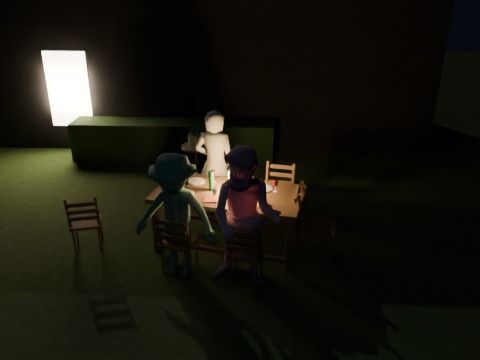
{
  "coord_description": "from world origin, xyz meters",
  "views": [
    {
      "loc": [
        1.36,
        -5.58,
        3.56
      ],
      "look_at": [
        1.07,
        0.49,
        0.92
      ],
      "focal_mm": 35.0,
      "sensor_mm": 36.0,
      "label": 1
    }
  ],
  "objects_px": {
    "ice_bucket": "(196,140)",
    "person_opp_left": "(176,216)",
    "chair_near_left": "(179,251)",
    "bottle_table": "(211,181)",
    "chair_far_right": "(277,207)",
    "bottle_bucket_a": "(193,138)",
    "chair_far_left": "(215,202)",
    "chair_spare": "(87,232)",
    "person_opp_right": "(245,219)",
    "chair_end": "(315,237)",
    "side_table": "(197,150)",
    "dining_table": "(229,197)",
    "chair_near_right": "(246,262)",
    "person_house_side": "(215,165)",
    "bottle_bucket_b": "(199,137)",
    "lantern": "(233,180)"
  },
  "relations": [
    {
      "from": "chair_end",
      "to": "side_table",
      "type": "distance_m",
      "value": 3.17
    },
    {
      "from": "chair_near_left",
      "to": "chair_near_right",
      "type": "bearing_deg",
      "value": 0.67
    },
    {
      "from": "chair_near_right",
      "to": "person_opp_right",
      "type": "height_order",
      "value": "person_opp_right"
    },
    {
      "from": "chair_spare",
      "to": "person_opp_right",
      "type": "bearing_deg",
      "value": -32.14
    },
    {
      "from": "chair_end",
      "to": "chair_spare",
      "type": "height_order",
      "value": "chair_end"
    },
    {
      "from": "chair_end",
      "to": "ice_bucket",
      "type": "xyz_separation_m",
      "value": [
        -1.95,
        2.48,
        0.52
      ]
    },
    {
      "from": "chair_near_left",
      "to": "chair_far_left",
      "type": "xyz_separation_m",
      "value": [
        0.32,
        1.5,
        -0.02
      ]
    },
    {
      "from": "chair_far_left",
      "to": "person_opp_left",
      "type": "bearing_deg",
      "value": 82.25
    },
    {
      "from": "chair_near_right",
      "to": "ice_bucket",
      "type": "relative_size",
      "value": 3.08
    },
    {
      "from": "chair_near_right",
      "to": "person_opp_right",
      "type": "xyz_separation_m",
      "value": [
        -0.01,
        -0.05,
        0.63
      ]
    },
    {
      "from": "person_opp_left",
      "to": "side_table",
      "type": "bearing_deg",
      "value": 104.8
    },
    {
      "from": "person_opp_left",
      "to": "bottle_table",
      "type": "distance_m",
      "value": 0.86
    },
    {
      "from": "dining_table",
      "to": "chair_end",
      "type": "height_order",
      "value": "chair_end"
    },
    {
      "from": "chair_near_right",
      "to": "chair_end",
      "type": "bearing_deg",
      "value": 43.94
    },
    {
      "from": "chair_far_right",
      "to": "chair_end",
      "type": "xyz_separation_m",
      "value": [
        0.5,
        -0.9,
        0.02
      ]
    },
    {
      "from": "dining_table",
      "to": "person_house_side",
      "type": "xyz_separation_m",
      "value": [
        -0.27,
        0.9,
        0.12
      ]
    },
    {
      "from": "side_table",
      "to": "bottle_bucket_a",
      "type": "xyz_separation_m",
      "value": [
        -0.05,
        -0.04,
        0.25
      ]
    },
    {
      "from": "chair_near_right",
      "to": "person_house_side",
      "type": "xyz_separation_m",
      "value": [
        -0.55,
        1.74,
        0.6
      ]
    },
    {
      "from": "chair_near_right",
      "to": "side_table",
      "type": "height_order",
      "value": "chair_near_right"
    },
    {
      "from": "chair_near_left",
      "to": "bottle_table",
      "type": "bearing_deg",
      "value": 76.06
    },
    {
      "from": "lantern",
      "to": "ice_bucket",
      "type": "relative_size",
      "value": 1.17
    },
    {
      "from": "chair_far_left",
      "to": "chair_spare",
      "type": "xyz_separation_m",
      "value": [
        -1.7,
        -1.05,
        0.01
      ]
    },
    {
      "from": "person_opp_right",
      "to": "bottle_bucket_a",
      "type": "xyz_separation_m",
      "value": [
        -1.07,
        3.08,
        -0.02
      ]
    },
    {
      "from": "person_opp_left",
      "to": "ice_bucket",
      "type": "relative_size",
      "value": 5.51
    },
    {
      "from": "ice_bucket",
      "to": "chair_near_right",
      "type": "bearing_deg",
      "value": -71.45
    },
    {
      "from": "person_opp_right",
      "to": "lantern",
      "type": "xyz_separation_m",
      "value": [
        -0.21,
        0.93,
        0.1
      ]
    },
    {
      "from": "bottle_table",
      "to": "bottle_bucket_b",
      "type": "relative_size",
      "value": 0.88
    },
    {
      "from": "chair_far_right",
      "to": "person_house_side",
      "type": "relative_size",
      "value": 0.57
    },
    {
      "from": "person_opp_left",
      "to": "bottle_bucket_a",
      "type": "relative_size",
      "value": 5.16
    },
    {
      "from": "ice_bucket",
      "to": "bottle_bucket_a",
      "type": "distance_m",
      "value": 0.08
    },
    {
      "from": "dining_table",
      "to": "ice_bucket",
      "type": "height_order",
      "value": "ice_bucket"
    },
    {
      "from": "person_house_side",
      "to": "person_opp_left",
      "type": "xyz_separation_m",
      "value": [
        -0.34,
        -1.6,
        -0.05
      ]
    },
    {
      "from": "chair_far_right",
      "to": "bottle_bucket_a",
      "type": "distance_m",
      "value": 2.23
    },
    {
      "from": "chair_end",
      "to": "dining_table",
      "type": "bearing_deg",
      "value": -92.23
    },
    {
      "from": "person_opp_left",
      "to": "ice_bucket",
      "type": "distance_m",
      "value": 2.93
    },
    {
      "from": "chair_near_left",
      "to": "side_table",
      "type": "distance_m",
      "value": 2.91
    },
    {
      "from": "chair_far_right",
      "to": "side_table",
      "type": "xyz_separation_m",
      "value": [
        -1.45,
        1.58,
        0.34
      ]
    },
    {
      "from": "chair_near_left",
      "to": "chair_far_right",
      "type": "xyz_separation_m",
      "value": [
        1.3,
        1.3,
        0.01
      ]
    },
    {
      "from": "chair_far_right",
      "to": "bottle_bucket_a",
      "type": "relative_size",
      "value": 3.12
    },
    {
      "from": "person_opp_right",
      "to": "bottle_table",
      "type": "relative_size",
      "value": 6.49
    },
    {
      "from": "ice_bucket",
      "to": "person_opp_left",
      "type": "bearing_deg",
      "value": -87.29
    },
    {
      "from": "bottle_bucket_b",
      "to": "side_table",
      "type": "bearing_deg",
      "value": -141.34
    },
    {
      "from": "chair_far_right",
      "to": "person_opp_right",
      "type": "distance_m",
      "value": 1.71
    },
    {
      "from": "chair_spare",
      "to": "lantern",
      "type": "distance_m",
      "value": 2.18
    },
    {
      "from": "chair_far_left",
      "to": "bottle_table",
      "type": "xyz_separation_m",
      "value": [
        0.04,
        -0.79,
        0.72
      ]
    },
    {
      "from": "dining_table",
      "to": "bottle_bucket_b",
      "type": "distance_m",
      "value": 2.37
    },
    {
      "from": "dining_table",
      "to": "person_opp_left",
      "type": "bearing_deg",
      "value": -118.76
    },
    {
      "from": "chair_near_right",
      "to": "bottle_table",
      "type": "bearing_deg",
      "value": 131.6
    },
    {
      "from": "chair_far_right",
      "to": "side_table",
      "type": "distance_m",
      "value": 2.18
    },
    {
      "from": "chair_far_right",
      "to": "chair_end",
      "type": "distance_m",
      "value": 1.03
    }
  ]
}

